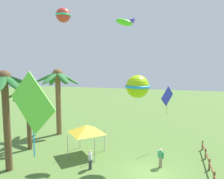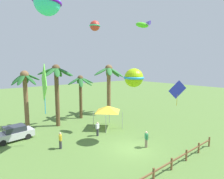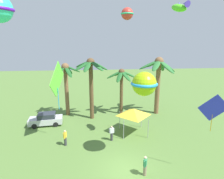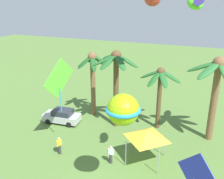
{
  "view_description": "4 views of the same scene",
  "coord_description": "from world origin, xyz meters",
  "px_view_note": "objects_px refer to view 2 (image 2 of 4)",
  "views": [
    {
      "loc": [
        -15.78,
        -1.51,
        8.31
      ],
      "look_at": [
        -0.87,
        2.85,
        6.57
      ],
      "focal_mm": 34.01,
      "sensor_mm": 36.0,
      "label": 1
    },
    {
      "loc": [
        -12.06,
        -11.69,
        7.82
      ],
      "look_at": [
        -0.18,
        2.71,
        5.42
      ],
      "focal_mm": 29.69,
      "sensor_mm": 36.0,
      "label": 2
    },
    {
      "loc": [
        -2.47,
        -12.25,
        9.56
      ],
      "look_at": [
        -0.81,
        2.55,
        5.93
      ],
      "focal_mm": 29.43,
      "sensor_mm": 36.0,
      "label": 3
    },
    {
      "loc": [
        6.1,
        -11.5,
        12.87
      ],
      "look_at": [
        0.36,
        2.65,
        7.25
      ],
      "focal_mm": 41.09,
      "sensor_mm": 36.0,
      "label": 4
    }
  ],
  "objects_px": {
    "parked_car_0": "(14,133)",
    "festival_tent": "(108,109)",
    "palm_tree_0": "(109,77)",
    "kite_ball_2": "(95,26)",
    "palm_tree_3": "(25,87)",
    "kite_diamond_3": "(177,90)",
    "palm_tree_2": "(56,79)",
    "spectator_1": "(146,139)",
    "kite_ball_0": "(47,2)",
    "kite_ball_4": "(134,78)",
    "kite_diamond_1": "(44,83)",
    "spectator_0": "(97,129)",
    "spectator_2": "(60,140)",
    "palm_tree_1": "(80,86)",
    "kite_fish_5": "(143,25)"
  },
  "relations": [
    {
      "from": "palm_tree_2",
      "to": "spectator_0",
      "type": "distance_m",
      "value": 8.38
    },
    {
      "from": "palm_tree_3",
      "to": "palm_tree_0",
      "type": "bearing_deg",
      "value": -3.4
    },
    {
      "from": "palm_tree_1",
      "to": "kite_diamond_1",
      "type": "relative_size",
      "value": 1.32
    },
    {
      "from": "kite_diamond_3",
      "to": "kite_ball_4",
      "type": "bearing_deg",
      "value": 152.43
    },
    {
      "from": "parked_car_0",
      "to": "kite_diamond_3",
      "type": "height_order",
      "value": "kite_diamond_3"
    },
    {
      "from": "kite_ball_2",
      "to": "spectator_0",
      "type": "bearing_deg",
      "value": -121.94
    },
    {
      "from": "spectator_0",
      "to": "spectator_1",
      "type": "relative_size",
      "value": 1.0
    },
    {
      "from": "palm_tree_0",
      "to": "spectator_0",
      "type": "relative_size",
      "value": 5.03
    },
    {
      "from": "festival_tent",
      "to": "kite_ball_2",
      "type": "relative_size",
      "value": 2.07
    },
    {
      "from": "parked_car_0",
      "to": "kite_fish_5",
      "type": "distance_m",
      "value": 18.61
    },
    {
      "from": "kite_ball_2",
      "to": "kite_diamond_3",
      "type": "height_order",
      "value": "kite_ball_2"
    },
    {
      "from": "kite_ball_2",
      "to": "kite_ball_4",
      "type": "relative_size",
      "value": 0.59
    },
    {
      "from": "spectator_1",
      "to": "parked_car_0",
      "type": "bearing_deg",
      "value": 133.24
    },
    {
      "from": "palm_tree_0",
      "to": "festival_tent",
      "type": "distance_m",
      "value": 8.14
    },
    {
      "from": "kite_diamond_1",
      "to": "kite_ball_4",
      "type": "bearing_deg",
      "value": -31.95
    },
    {
      "from": "palm_tree_0",
      "to": "kite_diamond_3",
      "type": "bearing_deg",
      "value": -92.92
    },
    {
      "from": "parked_car_0",
      "to": "kite_ball_4",
      "type": "height_order",
      "value": "kite_ball_4"
    },
    {
      "from": "kite_diamond_1",
      "to": "kite_ball_2",
      "type": "distance_m",
      "value": 9.96
    },
    {
      "from": "kite_diamond_1",
      "to": "kite_ball_4",
      "type": "height_order",
      "value": "kite_diamond_1"
    },
    {
      "from": "spectator_0",
      "to": "kite_fish_5",
      "type": "bearing_deg",
      "value": -16.13
    },
    {
      "from": "palm_tree_3",
      "to": "festival_tent",
      "type": "height_order",
      "value": "palm_tree_3"
    },
    {
      "from": "palm_tree_0",
      "to": "kite_diamond_1",
      "type": "distance_m",
      "value": 13.76
    },
    {
      "from": "palm_tree_1",
      "to": "festival_tent",
      "type": "bearing_deg",
      "value": -86.48
    },
    {
      "from": "palm_tree_1",
      "to": "palm_tree_3",
      "type": "distance_m",
      "value": 7.53
    },
    {
      "from": "palm_tree_2",
      "to": "kite_ball_4",
      "type": "bearing_deg",
      "value": -66.5
    },
    {
      "from": "parked_car_0",
      "to": "spectator_1",
      "type": "bearing_deg",
      "value": -46.76
    },
    {
      "from": "palm_tree_1",
      "to": "spectator_1",
      "type": "xyz_separation_m",
      "value": [
        -0.27,
        -12.81,
        -4.08
      ]
    },
    {
      "from": "palm_tree_2",
      "to": "spectator_2",
      "type": "height_order",
      "value": "palm_tree_2"
    },
    {
      "from": "kite_diamond_1",
      "to": "kite_ball_4",
      "type": "xyz_separation_m",
      "value": [
        7.45,
        -4.65,
        0.4
      ]
    },
    {
      "from": "palm_tree_2",
      "to": "palm_tree_3",
      "type": "xyz_separation_m",
      "value": [
        -3.35,
        1.6,
        -0.86
      ]
    },
    {
      "from": "palm_tree_1",
      "to": "spectator_1",
      "type": "distance_m",
      "value": 13.45
    },
    {
      "from": "spectator_0",
      "to": "kite_ball_4",
      "type": "height_order",
      "value": "kite_ball_4"
    },
    {
      "from": "kite_diamond_1",
      "to": "spectator_0",
      "type": "bearing_deg",
      "value": -13.36
    },
    {
      "from": "spectator_0",
      "to": "kite_diamond_1",
      "type": "bearing_deg",
      "value": 166.64
    },
    {
      "from": "spectator_0",
      "to": "kite_ball_0",
      "type": "height_order",
      "value": "kite_ball_0"
    },
    {
      "from": "parked_car_0",
      "to": "palm_tree_0",
      "type": "bearing_deg",
      "value": 9.32
    },
    {
      "from": "palm_tree_0",
      "to": "spectator_1",
      "type": "distance_m",
      "value": 14.51
    },
    {
      "from": "palm_tree_2",
      "to": "spectator_1",
      "type": "bearing_deg",
      "value": -71.47
    },
    {
      "from": "kite_ball_0",
      "to": "kite_ball_4",
      "type": "height_order",
      "value": "kite_ball_0"
    },
    {
      "from": "palm_tree_2",
      "to": "kite_ball_4",
      "type": "relative_size",
      "value": 3.43
    },
    {
      "from": "spectator_2",
      "to": "spectator_0",
      "type": "bearing_deg",
      "value": 5.51
    },
    {
      "from": "spectator_0",
      "to": "kite_diamond_3",
      "type": "height_order",
      "value": "kite_diamond_3"
    },
    {
      "from": "palm_tree_3",
      "to": "kite_diamond_3",
      "type": "bearing_deg",
      "value": -48.54
    },
    {
      "from": "palm_tree_1",
      "to": "kite_diamond_1",
      "type": "xyz_separation_m",
      "value": [
        -7.45,
        -6.13,
        1.31
      ]
    },
    {
      "from": "parked_car_0",
      "to": "kite_fish_5",
      "type": "height_order",
      "value": "kite_fish_5"
    },
    {
      "from": "palm_tree_3",
      "to": "kite_ball_4",
      "type": "relative_size",
      "value": 3.11
    },
    {
      "from": "parked_car_0",
      "to": "festival_tent",
      "type": "bearing_deg",
      "value": -17.78
    },
    {
      "from": "spectator_1",
      "to": "spectator_0",
      "type": "bearing_deg",
      "value": 109.39
    },
    {
      "from": "palm_tree_0",
      "to": "kite_ball_2",
      "type": "relative_size",
      "value": 5.79
    },
    {
      "from": "spectator_1",
      "to": "spectator_2",
      "type": "relative_size",
      "value": 1.0
    }
  ]
}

